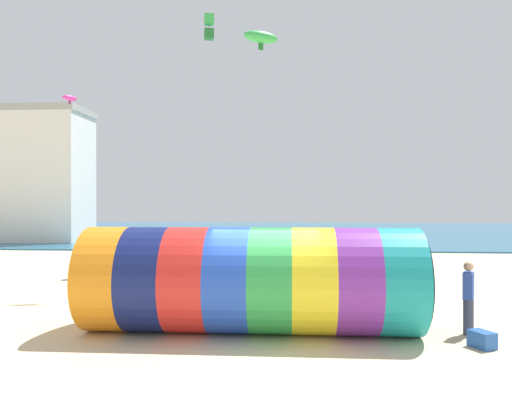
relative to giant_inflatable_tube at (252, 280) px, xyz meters
The scene contains 9 objects.
ground_plane 1.31m from the giant_inflatable_tube, ahead, with size 120.00×120.00×0.00m, color beige.
sea 38.91m from the giant_inflatable_tube, 89.49° to the left, with size 120.00×40.00×0.10m, color #236084.
giant_inflatable_tube is the anchor object (origin of this frame).
kite_handler 5.15m from the giant_inflatable_tube, ahead, with size 0.36×0.42×1.74m.
kite_green_box 16.42m from the giant_inflatable_tube, 103.71° to the left, with size 0.55×0.55×1.28m.
kite_magenta_parafoil 15.93m from the giant_inflatable_tube, 130.74° to the left, with size 0.69×0.86×0.44m.
kite_green_parafoil 8.50m from the giant_inflatable_tube, 90.31° to the left, with size 1.31×1.01×0.63m.
promenade_building 33.04m from the giant_inflatable_tube, 129.21° to the left, with size 12.18×4.82×10.29m.
cooler_box 5.26m from the giant_inflatable_tube, 10.61° to the right, with size 0.52×0.36×0.36m, color #2659B2.
Camera 1 is at (0.54, -11.92, 3.17)m, focal length 35.00 mm.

